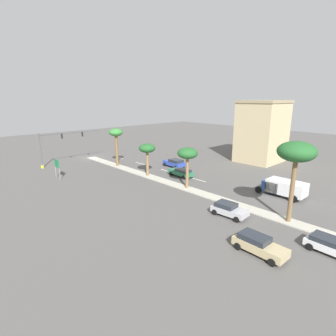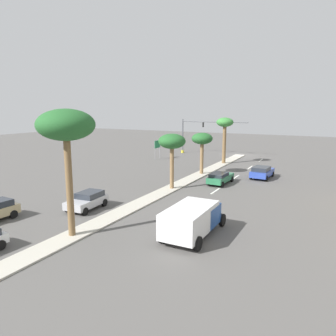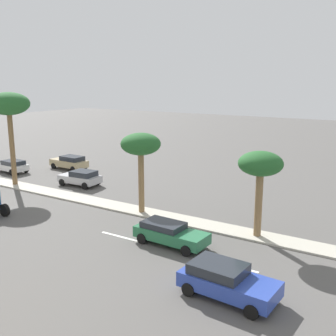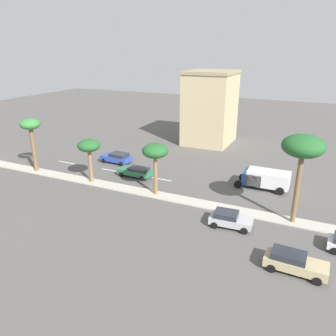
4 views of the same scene
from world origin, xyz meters
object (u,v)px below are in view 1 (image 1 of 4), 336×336
object	(u,v)px
box_truck	(283,187)
sedan_white_right	(330,245)
traffic_signal_gantry	(56,145)
sedan_blue_far	(174,163)
palm_tree_trailing	(147,149)
sedan_tan_outboard	(259,244)
palm_tree_near	(188,154)
sedan_silver_center	(229,209)
palm_tree_inboard	(116,135)
sedan_green_left	(181,172)
directional_road_sign	(57,165)
palm_tree_right	(297,153)
commercial_building	(262,131)

from	to	relation	value
box_truck	sedan_white_right	bearing A→B (deg)	40.15
traffic_signal_gantry	sedan_blue_far	bearing A→B (deg)	133.72
palm_tree_trailing	sedan_tan_outboard	xyz separation A→B (m)	(7.68, 23.97, -3.69)
palm_tree_trailing	sedan_blue_far	size ratio (longest dim) A/B	1.18
traffic_signal_gantry	sedan_tan_outboard	xyz separation A→B (m)	(-0.22, 41.26, -3.22)
palm_tree_near	sedan_silver_center	distance (m)	10.77
palm_tree_trailing	box_truck	world-z (taller)	palm_tree_trailing
sedan_tan_outboard	sedan_white_right	world-z (taller)	sedan_tan_outboard
palm_tree_inboard	sedan_tan_outboard	xyz separation A→B (m)	(7.73, 33.06, -5.06)
sedan_green_left	sedan_white_right	xyz separation A→B (m)	(7.17, 24.06, -0.01)
traffic_signal_gantry	palm_tree_near	size ratio (longest dim) A/B	2.18
directional_road_sign	palm_tree_inboard	xyz separation A→B (m)	(-11.43, -0.54, 3.60)
sedan_white_right	palm_tree_right	bearing A→B (deg)	-123.95
palm_tree_inboard	sedan_green_left	size ratio (longest dim) A/B	1.54
sedan_silver_center	sedan_white_right	bearing A→B (deg)	89.79
sedan_green_left	sedan_silver_center	size ratio (longest dim) A/B	1.14
directional_road_sign	sedan_white_right	world-z (taller)	directional_road_sign
sedan_tan_outboard	sedan_silver_center	bearing A→B (deg)	-126.64
palm_tree_near	box_truck	distance (m)	13.19
palm_tree_trailing	sedan_green_left	size ratio (longest dim) A/B	1.17
palm_tree_trailing	sedan_white_right	bearing A→B (deg)	83.25
commercial_building	palm_tree_near	size ratio (longest dim) A/B	2.08
sedan_white_right	sedan_blue_far	bearing A→B (deg)	-110.18
palm_tree_trailing	palm_tree_right	distance (m)	23.39
sedan_white_right	sedan_green_left	bearing A→B (deg)	-106.59
box_truck	palm_tree_right	bearing A→B (deg)	28.89
commercial_building	palm_tree_trailing	distance (m)	24.63
commercial_building	sedan_tan_outboard	distance (m)	35.79
traffic_signal_gantry	palm_tree_trailing	distance (m)	19.01
palm_tree_trailing	sedan_green_left	xyz separation A→B (m)	(-3.85, 3.98, -3.76)
palm_tree_right	box_truck	distance (m)	10.15
commercial_building	sedan_green_left	distance (m)	20.61
directional_road_sign	sedan_blue_far	world-z (taller)	directional_road_sign
sedan_tan_outboard	box_truck	world-z (taller)	box_truck
directional_road_sign	box_truck	size ratio (longest dim) A/B	0.52
traffic_signal_gantry	commercial_building	xyz separation A→B (m)	(-31.40, 24.49, 2.03)
traffic_signal_gantry	palm_tree_right	bearing A→B (deg)	100.93
directional_road_sign	commercial_building	world-z (taller)	commercial_building
palm_tree_trailing	sedan_silver_center	size ratio (longest dim) A/B	1.34
sedan_white_right	sedan_tan_outboard	bearing A→B (deg)	-42.94
sedan_green_left	traffic_signal_gantry	bearing A→B (deg)	-61.07
sedan_silver_center	palm_tree_trailing	bearing A→B (deg)	-100.30
palm_tree_inboard	sedan_green_left	world-z (taller)	palm_tree_inboard
sedan_green_left	sedan_white_right	distance (m)	25.10
directional_road_sign	sedan_tan_outboard	size ratio (longest dim) A/B	0.70
sedan_white_right	box_truck	world-z (taller)	box_truck
traffic_signal_gantry	palm_tree_trailing	world-z (taller)	traffic_signal_gantry
traffic_signal_gantry	sedan_white_right	size ratio (longest dim) A/B	3.14
traffic_signal_gantry	sedan_green_left	bearing A→B (deg)	118.93
traffic_signal_gantry	sedan_silver_center	distance (m)	35.79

